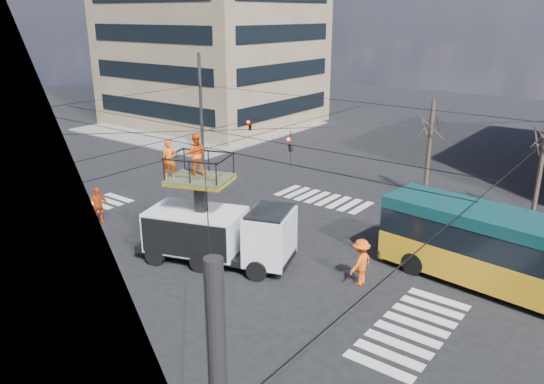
{
  "coord_description": "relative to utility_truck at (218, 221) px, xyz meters",
  "views": [
    {
      "loc": [
        15.89,
        -15.99,
        10.68
      ],
      "look_at": [
        1.72,
        2.65,
        2.76
      ],
      "focal_mm": 35.0,
      "sensor_mm": 36.0,
      "label": 1
    }
  ],
  "objects": [
    {
      "name": "flagger",
      "position": [
        6.07,
        1.95,
        -0.95
      ],
      "size": [
        0.85,
        1.35,
        2.0
      ],
      "primitive_type": "imported",
      "rotation": [
        0.0,
        0.0,
        -1.66
      ],
      "color": "#FF5E10",
      "rests_on": "ground"
    },
    {
      "name": "ground",
      "position": [
        -0.84,
        0.12,
        -1.95
      ],
      "size": [
        120.0,
        120.0,
        0.0
      ],
      "primitive_type": "plane",
      "color": "black",
      "rests_on": "ground"
    },
    {
      "name": "overhead_network",
      "position": [
        -0.91,
        0.52,
        2.33
      ],
      "size": [
        24.24,
        24.24,
        8.0
      ],
      "color": "#2D2D30",
      "rests_on": "ground"
    },
    {
      "name": "crosswalks",
      "position": [
        -0.84,
        0.12,
        -1.94
      ],
      "size": [
        22.4,
        22.4,
        0.02
      ],
      "primitive_type": null,
      "color": "silver",
      "rests_on": "ground"
    },
    {
      "name": "worker_ground",
      "position": [
        -8.21,
        -0.53,
        -0.95
      ],
      "size": [
        0.78,
        1.26,
        2.01
      ],
      "primitive_type": "imported",
      "rotation": [
        0.0,
        0.0,
        1.31
      ],
      "color": "#D03F0D",
      "rests_on": "ground"
    },
    {
      "name": "city_bus",
      "position": [
        11.47,
        4.93,
        -0.23
      ],
      "size": [
        11.5,
        3.7,
        3.2
      ],
      "rotation": [
        0.0,
        0.0,
        -0.1
      ],
      "color": "orange",
      "rests_on": "ground"
    },
    {
      "name": "sidewalk_nw",
      "position": [
        -21.84,
        21.12,
        -1.89
      ],
      "size": [
        18.0,
        18.0,
        0.12
      ],
      "primitive_type": "cube",
      "color": "slate",
      "rests_on": "ground"
    },
    {
      "name": "utility_truck",
      "position": [
        0.0,
        0.0,
        0.0
      ],
      "size": [
        7.37,
        4.49,
        5.77
      ],
      "rotation": [
        0.0,
        0.0,
        0.34
      ],
      "color": "black",
      "rests_on": "ground"
    },
    {
      "name": "traffic_cone",
      "position": [
        -7.63,
        -3.37,
        -1.62
      ],
      "size": [
        0.36,
        0.36,
        0.66
      ],
      "primitive_type": "cone",
      "color": "red",
      "rests_on": "ground"
    },
    {
      "name": "tree_a",
      "position": [
        4.16,
        13.62,
        2.67
      ],
      "size": [
        2.0,
        2.0,
        6.0
      ],
      "color": "#382B21",
      "rests_on": "ground"
    }
  ]
}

